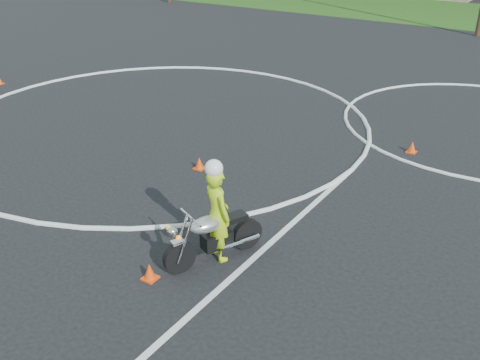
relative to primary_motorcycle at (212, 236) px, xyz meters
The scene contains 6 objects.
ground 5.73m from the primary_motorcycle, 161.85° to the left, with size 120.00×120.00×0.00m, color black.
grass_strip 29.29m from the primary_motorcycle, 100.68° to the left, with size 120.00×10.00×0.02m, color #1E4714.
course_markings 6.96m from the primary_motorcycle, 117.98° to the left, with size 19.05×19.05×0.12m.
primary_motorcycle is the anchor object (origin of this frame).
rider_primary_grp 0.44m from the primary_motorcycle, 85.38° to the left, with size 0.74×0.63×1.89m.
traffic_cones 4.25m from the primary_motorcycle, 107.54° to the left, with size 19.22×11.95×0.30m.
Camera 1 is at (10.12, -7.97, 5.44)m, focal length 40.00 mm.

